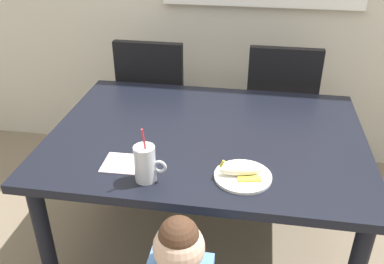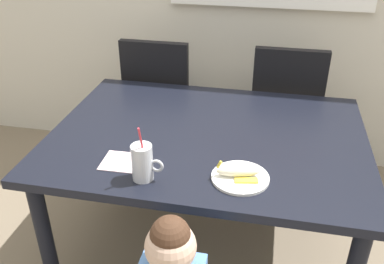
{
  "view_description": "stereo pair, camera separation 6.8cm",
  "coord_description": "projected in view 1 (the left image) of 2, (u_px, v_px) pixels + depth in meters",
  "views": [
    {
      "loc": [
        0.21,
        -1.7,
        1.71
      ],
      "look_at": [
        -0.05,
        -0.11,
        0.79
      ],
      "focal_mm": 39.09,
      "sensor_mm": 36.0,
      "label": 1
    },
    {
      "loc": [
        0.27,
        -1.69,
        1.71
      ],
      "look_at": [
        -0.05,
        -0.11,
        0.79
      ],
      "focal_mm": 39.09,
      "sensor_mm": 36.0,
      "label": 2
    }
  ],
  "objects": [
    {
      "name": "ground_plane",
      "position": [
        205.0,
        247.0,
        2.33
      ],
      "size": [
        24.0,
        24.0,
        0.0
      ],
      "primitive_type": "plane",
      "color": "#7A6B56"
    },
    {
      "name": "milk_cup",
      "position": [
        145.0,
        165.0,
        1.62
      ],
      "size": [
        0.13,
        0.08,
        0.25
      ],
      "color": "silver",
      "rests_on": "dining_table"
    },
    {
      "name": "peeled_banana",
      "position": [
        241.0,
        171.0,
        1.65
      ],
      "size": [
        0.18,
        0.12,
        0.07
      ],
      "rotation": [
        0.0,
        0.0,
        0.19
      ],
      "color": "#F4EAC6",
      "rests_on": "snack_plate"
    },
    {
      "name": "snack_plate",
      "position": [
        243.0,
        176.0,
        1.66
      ],
      "size": [
        0.23,
        0.23,
        0.01
      ],
      "primitive_type": "cylinder",
      "color": "white",
      "rests_on": "dining_table"
    },
    {
      "name": "dining_table",
      "position": [
        207.0,
        148.0,
        2.01
      ],
      "size": [
        1.47,
        1.08,
        0.73
      ],
      "color": "black",
      "rests_on": "ground"
    },
    {
      "name": "dining_chair_left",
      "position": [
        155.0,
        99.0,
        2.75
      ],
      "size": [
        0.44,
        0.45,
        0.96
      ],
      "rotation": [
        0.0,
        0.0,
        3.14
      ],
      "color": "black",
      "rests_on": "ground"
    },
    {
      "name": "dining_chair_right",
      "position": [
        279.0,
        106.0,
        2.66
      ],
      "size": [
        0.44,
        0.44,
        0.96
      ],
      "rotation": [
        0.0,
        0.0,
        3.14
      ],
      "color": "black",
      "rests_on": "ground"
    },
    {
      "name": "paper_napkin",
      "position": [
        121.0,
        163.0,
        1.75
      ],
      "size": [
        0.15,
        0.15,
        0.0
      ],
      "primitive_type": "cube",
      "rotation": [
        0.0,
        0.0,
        0.02
      ],
      "color": "silver",
      "rests_on": "dining_table"
    }
  ]
}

